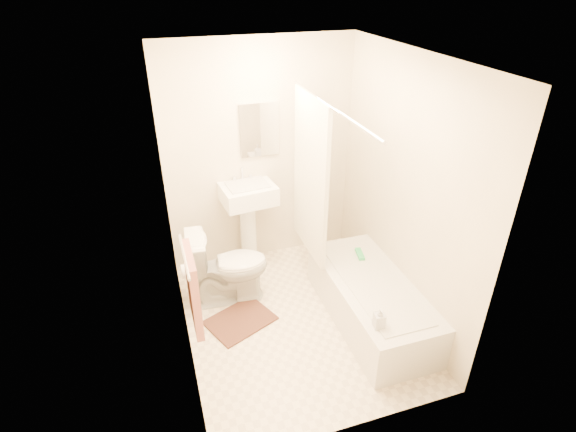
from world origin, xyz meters
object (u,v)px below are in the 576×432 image
object	(u,v)px
sink	(249,221)
soap_bottle	(379,318)
toilet	(228,266)
bath_mat	(240,320)
bathtub	(370,301)

from	to	relation	value
sink	soap_bottle	size ratio (longest dim) A/B	5.74
toilet	bath_mat	world-z (taller)	toilet
toilet	bathtub	bearing A→B (deg)	-116.66
toilet	bathtub	distance (m)	1.40
bath_mat	soap_bottle	size ratio (longest dim) A/B	3.19
toilet	bath_mat	distance (m)	0.53
sink	soap_bottle	bearing A→B (deg)	-76.74
toilet	soap_bottle	xyz separation A→B (m)	(0.97, -1.25, 0.14)
sink	bathtub	bearing A→B (deg)	-62.09
sink	bath_mat	distance (m)	1.10
bathtub	bath_mat	size ratio (longest dim) A/B	2.61
bath_mat	soap_bottle	xyz separation A→B (m)	(0.95, -0.87, 0.51)
bath_mat	soap_bottle	bearing A→B (deg)	-42.35
toilet	sink	distance (m)	0.66
sink	toilet	bearing A→B (deg)	-128.24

